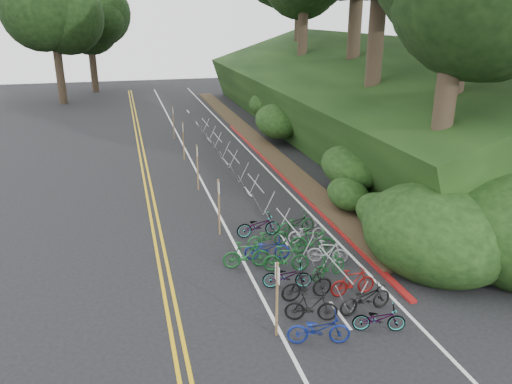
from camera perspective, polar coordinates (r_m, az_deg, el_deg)
ground at (r=17.14m, az=-2.92°, el=-11.80°), size 120.00×120.00×0.00m
road_markings at (r=26.25m, az=-6.22°, el=-0.34°), size 7.47×80.00×0.01m
red_curb at (r=29.10m, az=3.08°, el=1.86°), size 0.25×28.00×0.10m
embankment at (r=37.50m, az=10.54°, el=9.58°), size 14.30×48.14×9.11m
bike_rack_front at (r=17.10m, az=8.97°, el=-8.96°), size 1.12×2.81×1.13m
bike_racks_rest at (r=29.11m, az=-2.58°, el=3.53°), size 1.14×23.00×1.17m
signpost_near at (r=14.57m, az=2.41°, el=-11.63°), size 0.08×0.40×2.40m
signposts_rest at (r=29.52m, az=-7.58°, el=4.77°), size 0.08×18.40×2.50m
bike_front at (r=18.64m, az=-1.12°, el=-7.16°), size 0.69×1.81×1.06m
bike_valet at (r=18.28m, az=5.66°, el=-8.02°), size 3.17×9.42×1.09m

